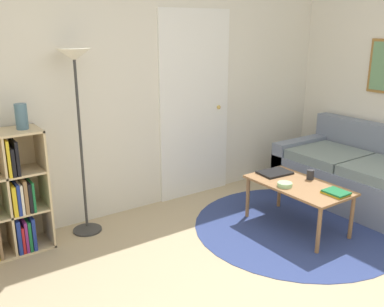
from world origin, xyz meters
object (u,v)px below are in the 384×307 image
(couch, at_px, (362,177))
(bowl, at_px, (285,185))
(cup, at_px, (310,175))
(coffee_table, at_px, (298,189))
(vase_on_shelf, at_px, (21,116))
(laptop, at_px, (275,173))
(floor_lamp, at_px, (76,82))

(couch, height_order, bowl, couch)
(couch, xyz_separation_m, cup, (-0.89, -0.02, 0.21))
(coffee_table, height_order, vase_on_shelf, vase_on_shelf)
(cup, bearing_deg, vase_on_shelf, 155.41)
(cup, distance_m, vase_on_shelf, 2.62)
(couch, xyz_separation_m, coffee_table, (-1.08, -0.05, 0.12))
(couch, distance_m, coffee_table, 1.08)
(couch, relative_size, vase_on_shelf, 8.17)
(coffee_table, xyz_separation_m, vase_on_shelf, (-2.12, 1.08, 0.75))
(couch, bearing_deg, vase_on_shelf, 162.11)
(bowl, distance_m, vase_on_shelf, 2.33)
(couch, relative_size, bowl, 12.59)
(laptop, relative_size, bowl, 2.41)
(floor_lamp, bearing_deg, laptop, -23.66)
(bowl, bearing_deg, vase_on_shelf, 151.84)
(coffee_table, relative_size, cup, 10.37)
(floor_lamp, distance_m, vase_on_shelf, 0.53)
(bowl, bearing_deg, laptop, 59.29)
(laptop, xyz_separation_m, bowl, (-0.18, -0.30, 0.01))
(couch, distance_m, bowl, 1.25)
(bowl, height_order, cup, cup)
(vase_on_shelf, bearing_deg, cup, -24.59)
(laptop, bearing_deg, coffee_table, -94.36)
(cup, bearing_deg, laptop, 117.62)
(laptop, bearing_deg, couch, -15.09)
(floor_lamp, relative_size, coffee_table, 1.74)
(cup, bearing_deg, floor_lamp, 150.46)
(couch, bearing_deg, cup, -178.51)
(couch, relative_size, laptop, 5.22)
(floor_lamp, distance_m, bowl, 2.05)
(floor_lamp, height_order, coffee_table, floor_lamp)
(coffee_table, relative_size, laptop, 2.94)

